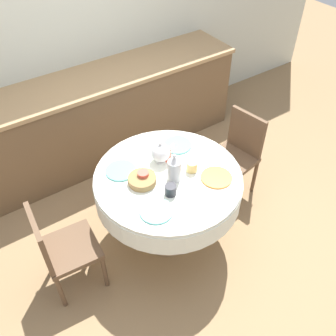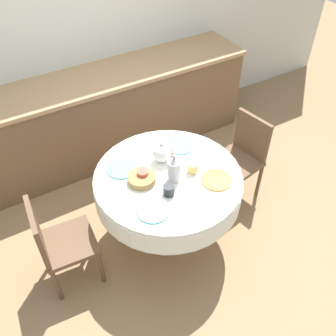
% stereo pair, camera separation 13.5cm
% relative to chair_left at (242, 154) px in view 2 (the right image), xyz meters
% --- Properties ---
extents(ground_plane, '(12.00, 12.00, 0.00)m').
position_rel_chair_left_xyz_m(ground_plane, '(-0.91, -0.16, -0.47)').
color(ground_plane, '#8E704C').
extents(wall_back, '(7.00, 0.05, 2.60)m').
position_rel_chair_left_xyz_m(wall_back, '(-0.91, 1.56, 0.83)').
color(wall_back, beige).
rests_on(wall_back, ground_plane).
extents(kitchen_counter, '(3.24, 0.64, 0.96)m').
position_rel_chair_left_xyz_m(kitchen_counter, '(-0.91, 1.23, 0.01)').
color(kitchen_counter, brown).
rests_on(kitchen_counter, ground_plane).
extents(dining_table, '(1.17, 1.17, 0.78)m').
position_rel_chair_left_xyz_m(dining_table, '(-0.91, -0.16, 0.17)').
color(dining_table, tan).
rests_on(dining_table, ground_plane).
extents(chair_left, '(0.46, 0.46, 0.85)m').
position_rel_chair_left_xyz_m(chair_left, '(0.00, 0.00, 0.00)').
color(chair_left, brown).
rests_on(chair_left, ground_plane).
extents(chair_right, '(0.43, 0.43, 0.85)m').
position_rel_chair_left_xyz_m(chair_right, '(-1.83, -0.08, 0.00)').
color(chair_right, brown).
rests_on(chair_right, ground_plane).
extents(plate_near_left, '(0.24, 0.24, 0.01)m').
position_rel_chair_left_xyz_m(plate_near_left, '(-1.18, -0.42, 0.31)').
color(plate_near_left, '#60BCB7').
rests_on(plate_near_left, dining_table).
extents(cup_near_left, '(0.09, 0.09, 0.08)m').
position_rel_chair_left_xyz_m(cup_near_left, '(-1.00, -0.33, 0.34)').
color(cup_near_left, '#28282D').
rests_on(cup_near_left, dining_table).
extents(plate_near_right, '(0.24, 0.24, 0.01)m').
position_rel_chair_left_xyz_m(plate_near_right, '(-0.62, -0.39, 0.31)').
color(plate_near_right, orange).
rests_on(plate_near_right, dining_table).
extents(cup_near_right, '(0.09, 0.09, 0.08)m').
position_rel_chair_left_xyz_m(cup_near_right, '(-0.72, -0.22, 0.34)').
color(cup_near_right, '#DBB766').
rests_on(cup_near_right, dining_table).
extents(plate_far_left, '(0.24, 0.24, 0.01)m').
position_rel_chair_left_xyz_m(plate_far_left, '(-1.19, 0.09, 0.31)').
color(plate_far_left, '#60BCB7').
rests_on(plate_far_left, dining_table).
extents(cup_far_left, '(0.09, 0.09, 0.08)m').
position_rel_chair_left_xyz_m(cup_far_left, '(-1.09, -0.10, 0.34)').
color(cup_far_left, '#CC4C3D').
rests_on(cup_far_left, dining_table).
extents(plate_far_right, '(0.24, 0.24, 0.01)m').
position_rel_chair_left_xyz_m(plate_far_right, '(-0.64, 0.10, 0.31)').
color(plate_far_right, '#60BCB7').
rests_on(plate_far_right, dining_table).
extents(cup_far_right, '(0.09, 0.09, 0.08)m').
position_rel_chair_left_xyz_m(cup_far_right, '(-0.81, 0.01, 0.34)').
color(cup_far_right, '#CC4C3D').
rests_on(cup_far_right, dining_table).
extents(coffee_carafe, '(0.10, 0.10, 0.25)m').
position_rel_chair_left_xyz_m(coffee_carafe, '(-0.89, -0.22, 0.41)').
color(coffee_carafe, '#B2B2B7').
rests_on(coffee_carafe, dining_table).
extents(teapot, '(0.22, 0.16, 0.20)m').
position_rel_chair_left_xyz_m(teapot, '(-0.86, 0.01, 0.39)').
color(teapot, white).
rests_on(teapot, dining_table).
extents(bread_basket, '(0.21, 0.21, 0.06)m').
position_rel_chair_left_xyz_m(bread_basket, '(-1.11, -0.11, 0.33)').
color(bread_basket, olive).
rests_on(bread_basket, dining_table).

